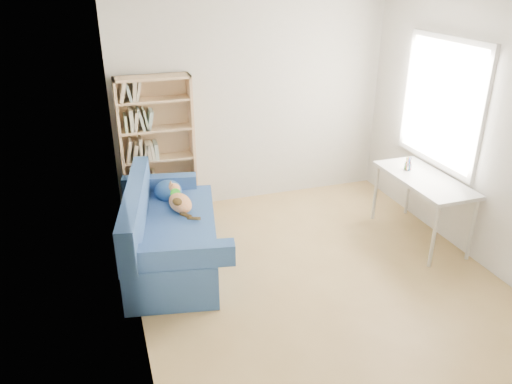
% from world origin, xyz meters
% --- Properties ---
extents(ground, '(4.00, 4.00, 0.00)m').
position_xyz_m(ground, '(0.00, 0.00, 0.00)').
color(ground, '#AC874D').
rests_on(ground, ground).
extents(room_shell, '(3.54, 4.04, 2.62)m').
position_xyz_m(room_shell, '(0.10, 0.03, 1.64)').
color(room_shell, silver).
rests_on(room_shell, ground).
extents(sofa, '(1.19, 1.96, 0.89)m').
position_xyz_m(sofa, '(-1.34, 0.72, 0.33)').
color(sofa, '#274C8C').
rests_on(sofa, ground).
extents(bookshelf, '(0.87, 0.27, 1.74)m').
position_xyz_m(bookshelf, '(-1.25, 1.85, 0.80)').
color(bookshelf, tan).
rests_on(bookshelf, ground).
extents(desk, '(0.57, 1.25, 0.75)m').
position_xyz_m(desk, '(1.44, 0.33, 0.68)').
color(desk, silver).
rests_on(desk, ground).
extents(pen_cup, '(0.08, 0.08, 0.16)m').
position_xyz_m(pen_cup, '(1.39, 0.59, 0.81)').
color(pen_cup, white).
rests_on(pen_cup, desk).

